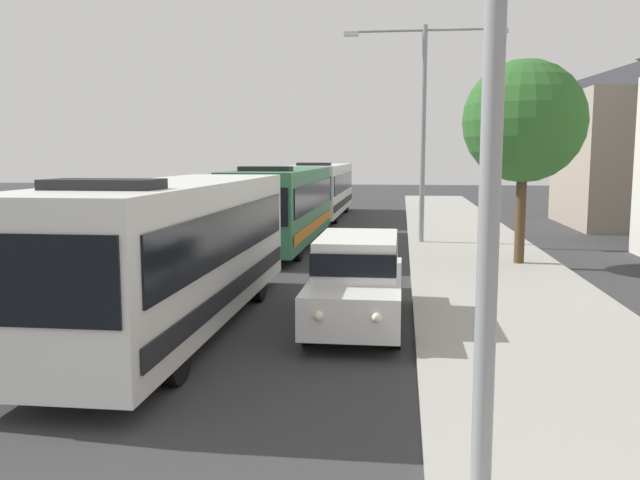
{
  "coord_description": "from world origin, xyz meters",
  "views": [
    {
      "loc": [
        3.3,
        -2.7,
        3.57
      ],
      "look_at": [
        1.44,
        12.39,
        1.63
      ],
      "focal_mm": 37.22,
      "sensor_mm": 36.0,
      "label": 1
    }
  ],
  "objects": [
    {
      "name": "bus_lead",
      "position": [
        -1.3,
        10.21,
        1.69
      ],
      "size": [
        2.58,
        10.46,
        3.21
      ],
      "color": "silver",
      "rests_on": "ground_plane"
    },
    {
      "name": "bus_middle",
      "position": [
        -1.3,
        35.66,
        1.69
      ],
      "size": [
        2.58,
        12.26,
        3.21
      ],
      "color": "silver",
      "rests_on": "ground_plane"
    },
    {
      "name": "bus_second_in_line",
      "position": [
        -1.3,
        22.82,
        1.69
      ],
      "size": [
        2.58,
        11.18,
        3.21
      ],
      "color": "#33724C",
      "rests_on": "ground_plane"
    },
    {
      "name": "white_suv",
      "position": [
        2.4,
        11.03,
        1.03
      ],
      "size": [
        1.86,
        5.05,
        1.9
      ],
      "color": "white",
      "rests_on": "ground_plane"
    },
    {
      "name": "streetlamp_mid",
      "position": [
        4.1,
        23.92,
        5.32
      ],
      "size": [
        6.28,
        0.28,
        8.42
      ],
      "color": "gray",
      "rests_on": "sidewalk"
    },
    {
      "name": "roadside_tree",
      "position": [
        7.07,
        18.96,
        4.63
      ],
      "size": [
        3.83,
        3.83,
        6.41
      ],
      "color": "#4C3823",
      "rests_on": "sidewalk"
    }
  ]
}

